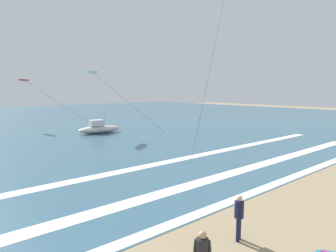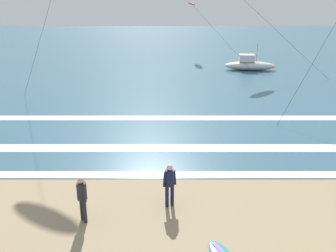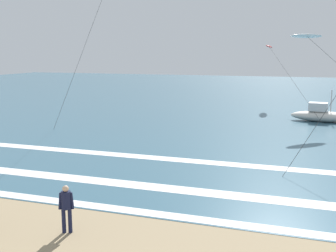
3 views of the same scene
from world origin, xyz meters
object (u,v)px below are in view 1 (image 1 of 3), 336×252
kite_white_mid_center (93,72)px  offshore_boat (99,129)px  surfer_mid_group (239,214)px  kite_red_high_right (24,80)px

kite_white_mid_center → offshore_boat: bearing=49.6°
kite_white_mid_center → surfer_mid_group: bearing=-105.7°
kite_red_high_right → offshore_boat: bearing=-60.4°
surfer_mid_group → kite_red_high_right: bearing=85.4°
surfer_mid_group → offshore_boat: (8.36, 26.11, -0.40)m
surfer_mid_group → kite_red_high_right: (2.89, 35.73, 5.38)m
kite_red_high_right → kite_white_mid_center: (3.93, -11.43, 0.68)m
surfer_mid_group → kite_red_high_right: 36.24m
kite_red_high_right → kite_white_mid_center: bearing=-71.0°
kite_white_mid_center → kite_red_high_right: bearing=109.0°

